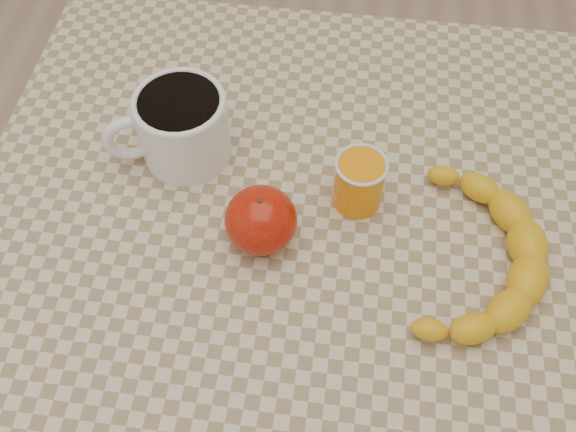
# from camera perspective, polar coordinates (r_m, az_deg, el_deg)

# --- Properties ---
(ground) EXTENTS (3.00, 3.00, 0.00)m
(ground) POSITION_cam_1_polar(r_m,az_deg,el_deg) (1.47, 0.00, -16.82)
(ground) COLOR tan
(ground) RESTS_ON ground
(table) EXTENTS (0.80, 0.80, 0.75)m
(table) POSITION_cam_1_polar(r_m,az_deg,el_deg) (0.85, 0.00, -3.92)
(table) COLOR #CBB78F
(table) RESTS_ON ground
(coffee_mug) EXTENTS (0.17, 0.15, 0.10)m
(coffee_mug) POSITION_cam_1_polar(r_m,az_deg,el_deg) (0.82, -9.55, 7.98)
(coffee_mug) COLOR white
(coffee_mug) RESTS_ON table
(orange_juice_glass) EXTENTS (0.06, 0.06, 0.07)m
(orange_juice_glass) POSITION_cam_1_polar(r_m,az_deg,el_deg) (0.77, 6.35, 3.04)
(orange_juice_glass) COLOR orange
(orange_juice_glass) RESTS_ON table
(apple) EXTENTS (0.10, 0.10, 0.08)m
(apple) POSITION_cam_1_polar(r_m,az_deg,el_deg) (0.74, -2.43, -0.37)
(apple) COLOR #8D0D04
(apple) RESTS_ON table
(banana) EXTENTS (0.33, 0.37, 0.05)m
(banana) POSITION_cam_1_polar(r_m,az_deg,el_deg) (0.76, 16.30, -3.44)
(banana) COLOR gold
(banana) RESTS_ON table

